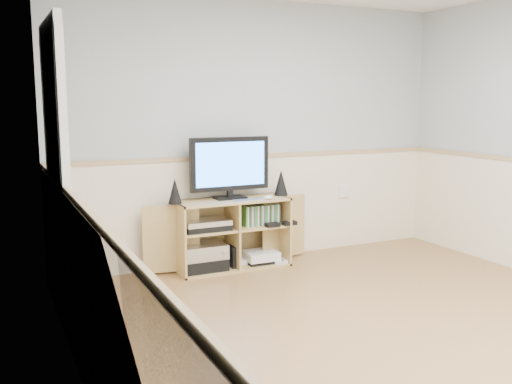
% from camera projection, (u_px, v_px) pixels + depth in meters
% --- Properties ---
extents(room, '(4.04, 4.54, 2.54)m').
position_uv_depth(room, '(394.00, 154.00, 3.61)').
color(room, '#AA774B').
rests_on(room, ground).
extents(media_cabinet, '(1.65, 0.40, 0.65)m').
position_uv_depth(media_cabinet, '(230.00, 232.00, 5.36)').
color(media_cabinet, tan).
rests_on(media_cabinet, floor).
extents(monitor, '(0.77, 0.18, 0.57)m').
position_uv_depth(monitor, '(230.00, 166.00, 5.26)').
color(monitor, black).
rests_on(monitor, media_cabinet).
extents(speaker_left, '(0.12, 0.12, 0.22)m').
position_uv_depth(speaker_left, '(175.00, 191.00, 5.03)').
color(speaker_left, black).
rests_on(speaker_left, media_cabinet).
extents(speaker_right, '(0.13, 0.13, 0.25)m').
position_uv_depth(speaker_right, '(281.00, 183.00, 5.48)').
color(speaker_right, black).
rests_on(speaker_right, media_cabinet).
extents(keyboard, '(0.29, 0.13, 0.01)m').
position_uv_depth(keyboard, '(249.00, 200.00, 5.19)').
color(keyboard, silver).
rests_on(keyboard, media_cabinet).
extents(mouse, '(0.11, 0.09, 0.04)m').
position_uv_depth(mouse, '(269.00, 197.00, 5.27)').
color(mouse, white).
rests_on(mouse, media_cabinet).
extents(av_components, '(0.51, 0.31, 0.47)m').
position_uv_depth(av_components, '(203.00, 248.00, 5.21)').
color(av_components, black).
rests_on(av_components, media_cabinet).
extents(game_consoles, '(0.45, 0.30, 0.11)m').
position_uv_depth(game_consoles, '(259.00, 257.00, 5.46)').
color(game_consoles, white).
rests_on(game_consoles, media_cabinet).
extents(game_cases, '(0.36, 0.13, 0.19)m').
position_uv_depth(game_cases, '(261.00, 215.00, 5.39)').
color(game_cases, '#3F8C3F').
rests_on(game_cases, media_cabinet).
extents(wall_outlet, '(0.12, 0.03, 0.12)m').
position_uv_depth(wall_outlet, '(343.00, 192.00, 6.04)').
color(wall_outlet, white).
rests_on(wall_outlet, wall_back).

